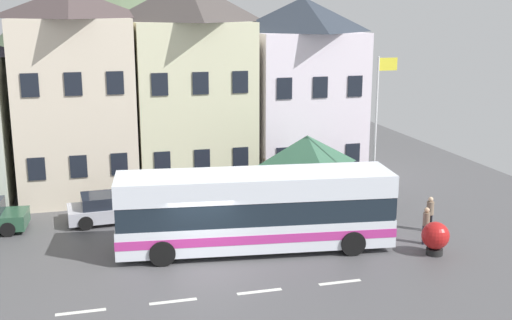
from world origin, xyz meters
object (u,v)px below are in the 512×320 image
at_px(pedestrian_00, 430,211).
at_px(townhouse_02, 190,85).
at_px(townhouse_03, 302,91).
at_px(parked_car_02, 341,189).
at_px(bus_shelter, 307,150).
at_px(transit_bus, 255,211).
at_px(flagpole, 377,129).
at_px(pedestrian_01, 426,224).
at_px(public_bench, 249,195).
at_px(hilltop_castle, 104,30).
at_px(parked_car_01, 114,207).
at_px(harbour_buoy, 435,237).
at_px(townhouse_01, 75,93).

bearing_deg(pedestrian_00, townhouse_02, 129.82).
bearing_deg(pedestrian_00, townhouse_03, 104.49).
bearing_deg(parked_car_02, townhouse_02, -42.28).
height_order(townhouse_03, bus_shelter, townhouse_03).
xyz_separation_m(transit_bus, parked_car_02, (5.88, 5.23, -0.95)).
distance_m(townhouse_03, flagpole, 8.19).
xyz_separation_m(transit_bus, pedestrian_01, (7.01, -1.27, -0.75)).
xyz_separation_m(townhouse_02, public_bench, (2.16, -4.70, -5.08)).
bearing_deg(townhouse_02, hilltop_castle, 101.53).
relative_size(hilltop_castle, bus_shelter, 8.80).
height_order(hilltop_castle, pedestrian_00, hilltop_castle).
distance_m(townhouse_02, parked_car_02, 9.98).
bearing_deg(townhouse_02, flagpole, -51.12).
height_order(transit_bus, parked_car_01, transit_bus).
bearing_deg(public_bench, townhouse_02, 114.66).
xyz_separation_m(parked_car_02, pedestrian_00, (2.11, -5.11, 0.26)).
distance_m(parked_car_01, pedestrian_00, 14.29).
bearing_deg(transit_bus, pedestrian_00, 7.55).
bearing_deg(parked_car_02, townhouse_03, -87.49).
distance_m(public_bench, flagpole, 7.43).
bearing_deg(transit_bus, townhouse_02, 101.27).
distance_m(townhouse_02, harbour_buoy, 15.96).
xyz_separation_m(townhouse_02, transit_bus, (0.86, -10.73, -3.94)).
bearing_deg(public_bench, townhouse_01, 150.00).
height_order(pedestrian_01, harbour_buoy, pedestrian_01).
bearing_deg(flagpole, transit_bus, -162.07).
distance_m(townhouse_01, parked_car_01, 7.47).
xyz_separation_m(hilltop_castle, bus_shelter, (8.29, -25.23, -4.86)).
bearing_deg(pedestrian_00, townhouse_01, 144.42).
xyz_separation_m(hilltop_castle, parked_car_02, (10.54, -24.13, -7.26)).
height_order(bus_shelter, pedestrian_01, bus_shelter).
bearing_deg(harbour_buoy, parked_car_02, 96.56).
xyz_separation_m(pedestrian_00, pedestrian_01, (-0.98, -1.39, -0.06)).
relative_size(townhouse_01, hilltop_castle, 0.32).
bearing_deg(public_bench, harbour_buoy, -57.19).
bearing_deg(parked_car_02, hilltop_castle, -69.46).
relative_size(townhouse_02, public_bench, 6.46).
relative_size(townhouse_03, bus_shelter, 2.71).
relative_size(bus_shelter, flagpole, 0.50).
bearing_deg(bus_shelter, transit_bus, -131.37).
xyz_separation_m(bus_shelter, pedestrian_00, (4.35, -4.01, -2.14)).
distance_m(hilltop_castle, pedestrian_00, 32.62).
xyz_separation_m(hilltop_castle, harbour_buoy, (11.42, -31.80, -7.18)).
height_order(townhouse_03, pedestrian_01, townhouse_03).
distance_m(bus_shelter, flagpole, 3.56).
bearing_deg(transit_bus, harbour_buoy, -13.18).
relative_size(townhouse_02, parked_car_01, 2.56).
xyz_separation_m(townhouse_01, pedestrian_01, (13.89, -12.03, -4.45)).
height_order(townhouse_01, hilltop_castle, hilltop_castle).
relative_size(townhouse_01, transit_bus, 0.94).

